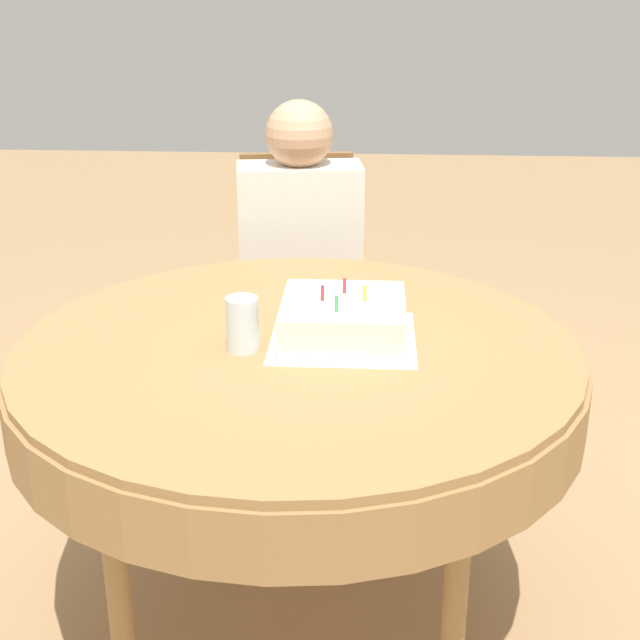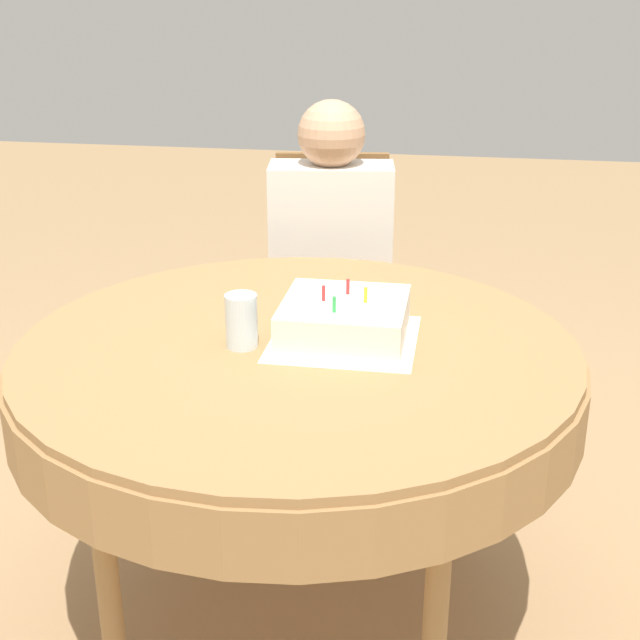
# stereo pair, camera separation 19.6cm
# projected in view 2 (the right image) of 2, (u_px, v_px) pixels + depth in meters

# --- Properties ---
(ground_plane) EXTENTS (12.00, 12.00, 0.00)m
(ground_plane) POSITION_uv_depth(u_px,v_px,m) (300.00, 617.00, 2.26)
(ground_plane) COLOR #A37F56
(dining_table) EXTENTS (1.27, 1.27, 0.76)m
(dining_table) POSITION_uv_depth(u_px,v_px,m) (297.00, 378.00, 2.01)
(dining_table) COLOR #9E7547
(dining_table) RESTS_ON ground_plane
(chair) EXTENTS (0.47, 0.47, 0.97)m
(chair) POSITION_uv_depth(u_px,v_px,m) (331.00, 295.00, 3.00)
(chair) COLOR brown
(chair) RESTS_ON ground_plane
(person) EXTENTS (0.41, 0.31, 1.17)m
(person) POSITION_uv_depth(u_px,v_px,m) (331.00, 249.00, 2.84)
(person) COLOR tan
(person) RESTS_ON ground_plane
(napkin) EXTENTS (0.32, 0.32, 0.00)m
(napkin) POSITION_uv_depth(u_px,v_px,m) (344.00, 339.00, 2.00)
(napkin) COLOR white
(napkin) RESTS_ON dining_table
(birthday_cake) EXTENTS (0.27, 0.27, 0.12)m
(birthday_cake) POSITION_uv_depth(u_px,v_px,m) (344.00, 320.00, 1.98)
(birthday_cake) COLOR white
(birthday_cake) RESTS_ON dining_table
(drinking_glass) EXTENTS (0.07, 0.07, 0.12)m
(drinking_glass) POSITION_uv_depth(u_px,v_px,m) (241.00, 321.00, 1.94)
(drinking_glass) COLOR silver
(drinking_glass) RESTS_ON dining_table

